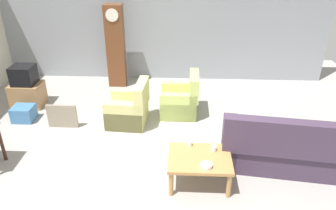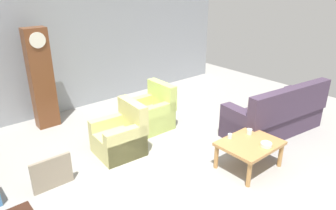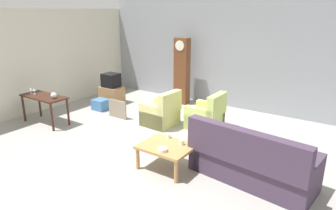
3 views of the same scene
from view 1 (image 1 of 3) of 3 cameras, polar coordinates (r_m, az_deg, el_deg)
name	(u,v)px [view 1 (image 1 of 3)]	position (r m, az deg, el deg)	size (l,w,h in m)	color
ground_plane	(151,154)	(5.88, -3.01, -8.55)	(10.40, 10.40, 0.00)	#999691
garage_door_wall	(163,18)	(8.55, -0.93, 14.92)	(8.40, 0.16, 3.20)	gray
couch_floral	(287,149)	(5.72, 20.03, -7.25)	(2.19, 1.13, 1.04)	#423347
armchair_olive_near	(129,110)	(6.68, -6.79, -0.87)	(0.84, 0.81, 0.92)	#CCC67A
armchair_olive_far	(181,101)	(7.01, 2.27, 0.72)	(0.80, 0.77, 0.92)	#C4D86E
coffee_table_wood	(200,161)	(5.08, 5.56, -9.67)	(0.96, 0.76, 0.47)	#B27F47
grandfather_clock	(116,47)	(8.28, -9.13, 10.06)	(0.44, 0.30, 2.05)	brown
tv_stand_cabinet	(28,95)	(8.03, -23.32, 1.69)	(0.68, 0.52, 0.53)	#997047
tv_crt	(23,75)	(7.85, -23.96, 4.82)	(0.48, 0.44, 0.42)	black
framed_picture_leaning	(62,116)	(6.86, -18.00, -1.88)	(0.60, 0.05, 0.50)	gray
storage_box_blue	(24,113)	(7.45, -23.91, -1.35)	(0.43, 0.38, 0.31)	teal
cup_white_porcelain	(214,148)	(5.18, 7.98, -7.48)	(0.09, 0.09, 0.09)	white
cup_blue_rimmed	(190,144)	(5.25, 3.87, -6.75)	(0.07, 0.07, 0.08)	silver
bowl_white_stacked	(206,166)	(4.83, 6.72, -10.47)	(0.17, 0.17, 0.06)	white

